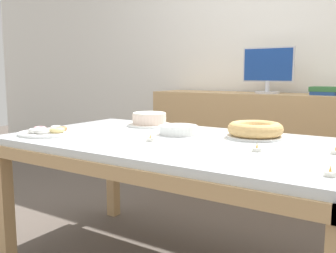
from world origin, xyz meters
TOP-DOWN VIEW (x-y plane):
  - wall_back at (0.00, 1.75)m, footprint 8.00×0.10m
  - dining_table at (0.00, 0.00)m, footprint 1.80×1.01m
  - sideboard at (0.00, 1.45)m, footprint 2.05×0.44m
  - computer_monitor at (-0.02, 1.45)m, footprint 0.42×0.20m
  - book_stack at (0.43, 1.45)m, footprint 0.21×0.18m
  - cake_chocolate_round at (-0.41, 0.32)m, footprint 0.28×0.28m
  - cake_golden_bundt at (0.32, 0.25)m, footprint 0.29×0.29m
  - pastry_platter at (-0.68, -0.25)m, footprint 0.32×0.32m
  - plate_stack at (-0.08, 0.13)m, footprint 0.21×0.21m
  - tealight_centre at (0.45, -0.08)m, footprint 0.04×0.04m
  - tealight_near_front at (0.74, 0.05)m, footprint 0.04×0.04m
  - tealight_right_edge at (-0.08, -0.13)m, footprint 0.04×0.04m
  - tealight_left_edge at (0.78, -0.33)m, footprint 0.04×0.04m

SIDE VIEW (x-z plane):
  - sideboard at x=0.00m, z-range 0.00..0.89m
  - dining_table at x=0.00m, z-range 0.28..1.01m
  - tealight_centre at x=0.45m, z-range 0.72..0.75m
  - tealight_near_front at x=0.74m, z-range 0.72..0.75m
  - tealight_right_edge at x=-0.08m, z-range 0.72..0.75m
  - tealight_left_edge at x=0.78m, z-range 0.72..0.75m
  - pastry_platter at x=-0.68m, z-range 0.72..0.76m
  - plate_stack at x=-0.08m, z-range 0.72..0.77m
  - cake_chocolate_round at x=-0.41m, z-range 0.72..0.81m
  - cake_golden_bundt at x=0.32m, z-range 0.72..0.80m
  - book_stack at x=0.43m, z-range 0.89..0.96m
  - computer_monitor at x=-0.02m, z-range 0.89..1.27m
  - wall_back at x=0.00m, z-range 0.00..2.60m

